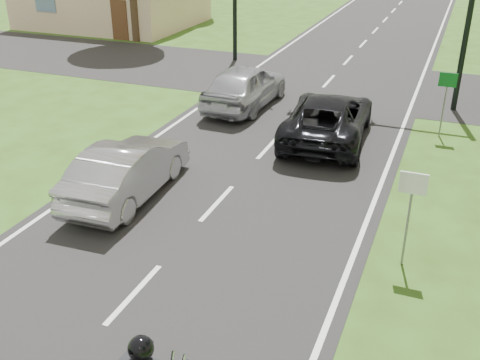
% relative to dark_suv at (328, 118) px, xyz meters
% --- Properties ---
extents(ground, '(140.00, 140.00, 0.00)m').
position_rel_dark_suv_xyz_m(ground, '(-1.53, -9.32, -0.75)').
color(ground, '#2F4814').
rests_on(ground, ground).
extents(road, '(8.00, 100.00, 0.01)m').
position_rel_dark_suv_xyz_m(road, '(-1.53, 0.68, -0.74)').
color(road, black).
rests_on(road, ground).
extents(cross_road, '(60.00, 7.00, 0.01)m').
position_rel_dark_suv_xyz_m(cross_road, '(-1.53, 6.68, -0.74)').
color(cross_road, black).
rests_on(cross_road, ground).
extents(dark_suv, '(2.87, 5.48, 1.47)m').
position_rel_dark_suv_xyz_m(dark_suv, '(0.00, 0.00, 0.00)').
color(dark_suv, black).
rests_on(dark_suv, road).
extents(silver_sedan, '(1.75, 4.47, 1.45)m').
position_rel_dark_suv_xyz_m(silver_sedan, '(-3.83, -5.76, -0.01)').
color(silver_sedan, '#A6A6AB').
rests_on(silver_sedan, road).
extents(silver_suv, '(2.07, 4.81, 1.62)m').
position_rel_dark_suv_xyz_m(silver_suv, '(-3.67, 2.14, 0.07)').
color(silver_suv, '#A8AAB0').
rests_on(silver_suv, road).
extents(sign_white, '(0.55, 0.07, 2.12)m').
position_rel_dark_suv_xyz_m(sign_white, '(3.17, -6.34, 0.85)').
color(sign_white, slate).
rests_on(sign_white, ground).
extents(sign_green, '(0.55, 0.07, 2.12)m').
position_rel_dark_suv_xyz_m(sign_green, '(3.37, 1.66, 0.85)').
color(sign_green, slate).
rests_on(sign_green, ground).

